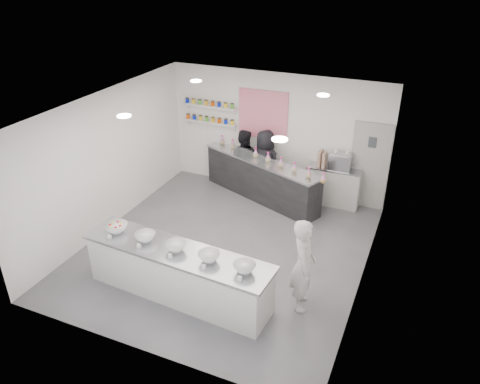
% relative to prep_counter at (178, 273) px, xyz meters
% --- Properties ---
extents(floor, '(6.00, 6.00, 0.00)m').
position_rel_prep_counter_xyz_m(floor, '(0.16, 1.63, -0.48)').
color(floor, '#515156').
rests_on(floor, ground).
extents(ceiling, '(6.00, 6.00, 0.00)m').
position_rel_prep_counter_xyz_m(ceiling, '(0.16, 1.63, 2.52)').
color(ceiling, white).
rests_on(ceiling, floor).
extents(back_wall, '(5.50, 0.00, 5.50)m').
position_rel_prep_counter_xyz_m(back_wall, '(0.16, 4.63, 1.02)').
color(back_wall, white).
rests_on(back_wall, floor).
extents(left_wall, '(0.00, 6.00, 6.00)m').
position_rel_prep_counter_xyz_m(left_wall, '(-2.59, 1.63, 1.02)').
color(left_wall, white).
rests_on(left_wall, floor).
extents(right_wall, '(0.00, 6.00, 6.00)m').
position_rel_prep_counter_xyz_m(right_wall, '(2.91, 1.63, 1.02)').
color(right_wall, white).
rests_on(right_wall, floor).
extents(back_door, '(0.88, 0.04, 2.10)m').
position_rel_prep_counter_xyz_m(back_door, '(2.46, 4.60, 0.57)').
color(back_door, '#9D9C99').
rests_on(back_door, floor).
extents(pattern_panel, '(1.25, 0.03, 1.20)m').
position_rel_prep_counter_xyz_m(pattern_panel, '(-0.19, 4.61, 1.47)').
color(pattern_panel, '#DF033E').
rests_on(pattern_panel, back_wall).
extents(jar_shelf_lower, '(1.45, 0.22, 0.04)m').
position_rel_prep_counter_xyz_m(jar_shelf_lower, '(-1.59, 4.53, 1.12)').
color(jar_shelf_lower, silver).
rests_on(jar_shelf_lower, back_wall).
extents(jar_shelf_upper, '(1.45, 0.22, 0.04)m').
position_rel_prep_counter_xyz_m(jar_shelf_upper, '(-1.59, 4.53, 1.54)').
color(jar_shelf_upper, silver).
rests_on(jar_shelf_upper, back_wall).
extents(preserve_jars, '(1.45, 0.10, 0.56)m').
position_rel_prep_counter_xyz_m(preserve_jars, '(-1.59, 4.51, 1.40)').
color(preserve_jars, '#D44500').
rests_on(preserve_jars, jar_shelf_lower).
extents(downlight_0, '(0.24, 0.24, 0.02)m').
position_rel_prep_counter_xyz_m(downlight_0, '(-1.24, 0.63, 2.50)').
color(downlight_0, white).
rests_on(downlight_0, ceiling).
extents(downlight_1, '(0.24, 0.24, 0.02)m').
position_rel_prep_counter_xyz_m(downlight_1, '(1.56, 0.63, 2.50)').
color(downlight_1, white).
rests_on(downlight_1, ceiling).
extents(downlight_2, '(0.24, 0.24, 0.02)m').
position_rel_prep_counter_xyz_m(downlight_2, '(-1.24, 3.23, 2.50)').
color(downlight_2, white).
rests_on(downlight_2, ceiling).
extents(downlight_3, '(0.24, 0.24, 0.02)m').
position_rel_prep_counter_xyz_m(downlight_3, '(1.56, 3.23, 2.50)').
color(downlight_3, white).
rests_on(downlight_3, ceiling).
extents(prep_counter, '(3.54, 1.04, 0.95)m').
position_rel_prep_counter_xyz_m(prep_counter, '(0.00, 0.00, 0.00)').
color(prep_counter, beige).
rests_on(prep_counter, floor).
extents(back_bar, '(3.30, 1.80, 1.03)m').
position_rel_prep_counter_xyz_m(back_bar, '(0.02, 4.03, 0.04)').
color(back_bar, black).
rests_on(back_bar, floor).
extents(sneeze_guard, '(3.03, 1.24, 0.28)m').
position_rel_prep_counter_xyz_m(sneeze_guard, '(-0.09, 3.76, 0.69)').
color(sneeze_guard, white).
rests_on(sneeze_guard, back_bar).
extents(espresso_ledge, '(1.27, 0.40, 0.94)m').
position_rel_prep_counter_xyz_m(espresso_ledge, '(1.71, 4.41, -0.01)').
color(espresso_ledge, beige).
rests_on(espresso_ledge, floor).
extents(espresso_machine, '(0.50, 0.35, 0.38)m').
position_rel_prep_counter_xyz_m(espresso_machine, '(1.82, 4.41, 0.66)').
color(espresso_machine, '#93969E').
rests_on(espresso_machine, espresso_ledge).
extents(cup_stacks, '(0.26, 0.24, 0.36)m').
position_rel_prep_counter_xyz_m(cup_stacks, '(1.38, 4.41, 0.64)').
color(cup_stacks, tan).
rests_on(cup_stacks, espresso_ledge).
extents(prep_bowls, '(3.00, 0.68, 0.15)m').
position_rel_prep_counter_xyz_m(prep_bowls, '(0.00, 0.00, 0.55)').
color(prep_bowls, white).
rests_on(prep_bowls, prep_counter).
extents(label_cards, '(2.66, 0.04, 0.07)m').
position_rel_prep_counter_xyz_m(label_cards, '(0.04, -0.50, 0.51)').
color(label_cards, white).
rests_on(label_cards, prep_counter).
extents(cookie_bags, '(3.51, 1.52, 0.25)m').
position_rel_prep_counter_xyz_m(cookie_bags, '(0.02, 4.03, 0.68)').
color(cookie_bags, '#C473AB').
rests_on(cookie_bags, back_bar).
extents(woman_prep, '(0.56, 0.70, 1.69)m').
position_rel_prep_counter_xyz_m(woman_prep, '(2.07, 0.60, 0.37)').
color(woman_prep, beige).
rests_on(woman_prep, floor).
extents(staff_left, '(0.81, 0.64, 1.61)m').
position_rel_prep_counter_xyz_m(staff_left, '(-0.57, 4.28, 0.33)').
color(staff_left, black).
rests_on(staff_left, floor).
extents(staff_right, '(0.91, 0.69, 1.68)m').
position_rel_prep_counter_xyz_m(staff_right, '(0.01, 4.28, 0.36)').
color(staff_right, black).
rests_on(staff_right, floor).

